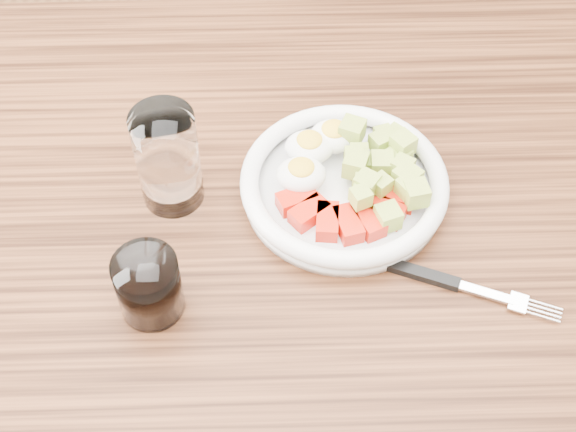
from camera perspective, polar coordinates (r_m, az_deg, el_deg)
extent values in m
cube|color=#5C3119|center=(0.95, 0.62, -2.30)|extent=(1.50, 0.90, 0.04)
cylinder|color=white|center=(0.97, 3.97, 1.77)|extent=(0.24, 0.24, 0.01)
torus|color=white|center=(0.96, 4.03, 2.46)|extent=(0.25, 0.25, 0.02)
cube|color=red|center=(0.94, 0.63, 1.15)|extent=(0.05, 0.04, 0.02)
cube|color=red|center=(0.93, 1.52, 0.22)|extent=(0.05, 0.05, 0.02)
cube|color=red|center=(0.92, 2.82, -0.39)|extent=(0.03, 0.05, 0.02)
cube|color=red|center=(0.92, 4.30, -0.59)|extent=(0.04, 0.05, 0.02)
cube|color=red|center=(0.93, 5.74, -0.33)|extent=(0.04, 0.05, 0.02)
cube|color=red|center=(0.94, 6.89, 0.34)|extent=(0.05, 0.05, 0.02)
cube|color=red|center=(0.95, 7.60, 1.29)|extent=(0.05, 0.04, 0.02)
ellipsoid|color=white|center=(0.98, 1.52, 4.92)|extent=(0.06, 0.05, 0.03)
ellipsoid|color=yellow|center=(0.97, 1.54, 5.44)|extent=(0.03, 0.03, 0.01)
ellipsoid|color=white|center=(0.99, 3.27, 5.69)|extent=(0.06, 0.05, 0.03)
ellipsoid|color=yellow|center=(0.98, 3.31, 6.21)|extent=(0.03, 0.03, 0.01)
ellipsoid|color=white|center=(0.95, 0.94, 2.97)|extent=(0.06, 0.05, 0.03)
ellipsoid|color=yellow|center=(0.94, 0.95, 3.49)|extent=(0.03, 0.03, 0.01)
cube|color=#ABBA47|center=(1.00, 7.61, 5.55)|extent=(0.03, 0.03, 0.02)
cube|color=#ABBA47|center=(0.97, 8.17, 5.07)|extent=(0.03, 0.03, 0.02)
cube|color=#ABBA47|center=(0.91, 5.19, 1.35)|extent=(0.03, 0.03, 0.02)
cube|color=#ABBA47|center=(0.92, 7.12, -0.07)|extent=(0.03, 0.03, 0.03)
cube|color=#ABBA47|center=(0.95, 8.45, 2.64)|extent=(0.04, 0.04, 0.03)
cube|color=#ABBA47|center=(0.96, 4.73, 4.13)|extent=(0.02, 0.02, 0.02)
cube|color=#ABBA47|center=(0.98, 7.85, 4.14)|extent=(0.03, 0.03, 0.02)
cube|color=#ABBA47|center=(0.95, 4.81, 3.62)|extent=(0.03, 0.03, 0.03)
cube|color=#ABBA47|center=(0.93, 5.39, 2.10)|extent=(0.03, 0.03, 0.02)
cube|color=#ABBA47|center=(0.94, 8.53, 2.00)|extent=(0.03, 0.03, 0.02)
cube|color=#ABBA47|center=(0.94, 6.63, 2.22)|extent=(0.03, 0.03, 0.02)
cube|color=#ABBA47|center=(0.98, 6.57, 5.22)|extent=(0.03, 0.03, 0.02)
cube|color=#ABBA47|center=(1.00, 8.33, 4.82)|extent=(0.03, 0.03, 0.02)
cube|color=#ABBA47|center=(0.99, 6.81, 5.66)|extent=(0.03, 0.03, 0.02)
cube|color=#ABBA47|center=(0.93, 5.61, 2.28)|extent=(0.03, 0.03, 0.02)
cube|color=#ABBA47|center=(0.96, 6.69, 3.62)|extent=(0.03, 0.03, 0.03)
cube|color=#ABBA47|center=(0.96, 8.14, 3.45)|extent=(0.03, 0.03, 0.02)
cube|color=#ABBA47|center=(0.97, 6.29, 3.63)|extent=(0.03, 0.03, 0.02)
cube|color=#ABBA47|center=(0.98, 7.11, 3.97)|extent=(0.02, 0.02, 0.02)
cube|color=#ABBA47|center=(0.98, 4.58, 6.04)|extent=(0.04, 0.04, 0.03)
cube|color=#ABBA47|center=(0.97, 5.08, 4.35)|extent=(0.02, 0.02, 0.02)
cube|color=#ABBA47|center=(0.93, 9.10, 1.59)|extent=(0.03, 0.03, 0.03)
cube|color=black|center=(0.91, 8.97, -3.94)|extent=(0.10, 0.05, 0.01)
cube|color=silver|center=(0.91, 13.93, -5.35)|extent=(0.06, 0.03, 0.00)
cube|color=silver|center=(0.92, 16.05, -5.95)|extent=(0.03, 0.03, 0.00)
cylinder|color=silver|center=(0.92, 17.68, -6.84)|extent=(0.04, 0.02, 0.00)
cylinder|color=silver|center=(0.92, 17.73, -6.56)|extent=(0.04, 0.02, 0.00)
cylinder|color=silver|center=(0.92, 17.79, -6.29)|extent=(0.04, 0.02, 0.00)
cylinder|color=silver|center=(0.92, 17.84, -6.01)|extent=(0.04, 0.02, 0.00)
cylinder|color=white|center=(0.94, -8.55, 4.05)|extent=(0.07, 0.07, 0.13)
cylinder|color=white|center=(0.86, -9.88, -4.90)|extent=(0.07, 0.07, 0.08)
cylinder|color=black|center=(0.87, -9.86, -4.97)|extent=(0.06, 0.06, 0.07)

